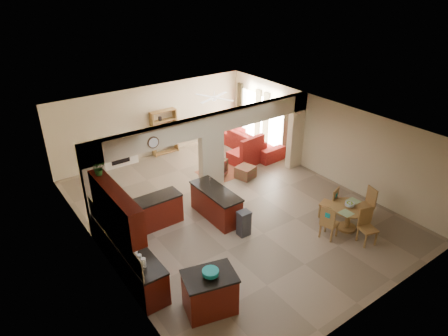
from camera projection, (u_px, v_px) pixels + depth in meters
floor at (230, 209)px, 12.44m from camera, size 10.00×10.00×0.00m
ceiling at (231, 124)px, 11.16m from camera, size 10.00×10.00×0.00m
wall_back at (153, 121)px, 15.41m from camera, size 8.00×0.00×8.00m
wall_front at (375, 259)px, 8.18m from camera, size 8.00×0.00×8.00m
wall_left at (99, 212)px, 9.72m from camera, size 0.00×10.00×10.00m
wall_right at (322, 138)px, 13.88m from camera, size 0.00×10.00×10.00m
partition_left_pier at (96, 192)px, 10.60m from camera, size 0.60×0.25×2.80m
partition_center_pier at (211, 165)px, 12.66m from camera, size 0.80×0.25×2.20m
partition_right_pier at (296, 131)px, 14.45m from camera, size 0.60×0.25×2.80m
partition_header at (211, 124)px, 12.02m from camera, size 8.00×0.25×0.60m
kitchen_counter at (135, 238)px, 10.35m from camera, size 2.52×3.29×1.48m
upper_cabinets at (116, 206)px, 9.00m from camera, size 0.35×2.40×0.90m
peninsula at (216, 204)px, 11.83m from camera, size 0.70×1.85×0.91m
wall_clock at (153, 142)px, 10.90m from camera, size 0.34×0.03×0.34m
rug at (222, 173)px, 14.58m from camera, size 1.60×1.30×0.01m
fireplace at (118, 151)px, 14.82m from camera, size 1.60×0.35×1.20m
shelving_unit at (164, 132)px, 15.69m from camera, size 1.00×0.32×1.80m
window_a at (277, 125)px, 15.62m from camera, size 0.02×0.90×1.90m
window_b at (249, 113)px, 16.85m from camera, size 0.02×0.90×1.90m
glazed_door at (262, 122)px, 16.30m from camera, size 0.02×0.70×2.10m
drape_a_left at (287, 129)px, 15.16m from camera, size 0.10×0.28×2.30m
drape_a_right at (266, 120)px, 16.03m from camera, size 0.10×0.28×2.30m
drape_b_left at (258, 117)px, 16.39m from camera, size 0.10×0.28×2.30m
drape_b_right at (240, 109)px, 17.26m from camera, size 0.10×0.28×2.30m
ceiling_fan at (214, 97)px, 14.22m from camera, size 1.00×1.00×0.10m
kitchen_island at (210, 292)px, 8.59m from camera, size 1.28×1.05×0.97m
teal_bowl at (210, 274)px, 8.30m from camera, size 0.35×0.35×0.17m
trash_can at (244, 224)px, 11.09m from camera, size 0.33×0.28×0.69m
dining_table at (349, 214)px, 11.28m from camera, size 1.06×1.06×0.72m
fruit_bowl at (350, 205)px, 11.16m from camera, size 0.27×0.27×0.14m
sofa at (253, 142)px, 16.09m from camera, size 2.74×1.16×0.79m
chaise at (245, 157)px, 15.25m from camera, size 1.27×1.09×0.46m
armchair at (214, 168)px, 14.14m from camera, size 0.97×0.98×0.68m
ottoman at (245, 172)px, 14.16m from camera, size 0.72×0.72×0.42m
plant at (99, 168)px, 9.32m from camera, size 0.33×0.29×0.34m
chair_north at (331, 202)px, 11.74m from camera, size 0.53×0.53×1.02m
chair_east at (368, 202)px, 11.71m from camera, size 0.52×0.52×1.02m
chair_south at (366, 224)px, 10.72m from camera, size 0.52×0.52×1.02m
chair_west at (329, 222)px, 10.84m from camera, size 0.52×0.52×1.02m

